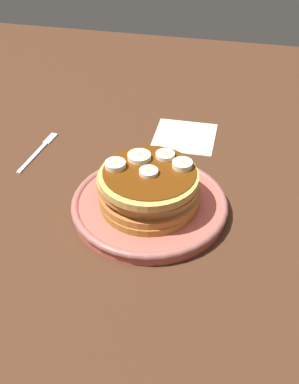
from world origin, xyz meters
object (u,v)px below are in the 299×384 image
banana_slice_1 (115,165)px  banana_slice_4 (182,165)px  banana_slice_0 (152,173)px  banana_slice_3 (139,157)px  fork (40,149)px  plate (150,205)px  banana_slice_2 (165,155)px  pancake_stack (148,188)px  napkin (185,136)px

banana_slice_1 → banana_slice_4: same height
banana_slice_0 → banana_slice_3: 4.21cm
banana_slice_0 → fork: 27.05cm
banana_slice_4 → plate: bearing=-64.2°
banana_slice_2 → pancake_stack: bearing=-20.7°
fork → napkin: bearing=112.0°
plate → banana_slice_4: (-2.10, 4.33, 6.53)cm
banana_slice_3 → fork: 23.42cm
banana_slice_3 → banana_slice_2: bearing=109.5°
banana_slice_0 → banana_slice_2: (-4.58, 1.00, 0.02)cm
banana_slice_4 → banana_slice_3: bearing=-95.7°
pancake_stack → banana_slice_3: (-3.00, -2.00, 3.13)cm
banana_slice_1 → banana_slice_2: banana_slice_1 is taller
banana_slice_0 → banana_slice_4: banana_slice_4 is taller
banana_slice_2 → banana_slice_4: 3.45cm
banana_slice_3 → banana_slice_4: bearing=84.3°
banana_slice_2 → banana_slice_0: bearing=-12.3°
banana_slice_0 → banana_slice_3: banana_slice_3 is taller
plate → banana_slice_1: bearing=-91.2°
banana_slice_0 → banana_slice_3: (-3.30, -2.62, 0.08)cm
banana_slice_0 → banana_slice_2: size_ratio=0.95×
banana_slice_1 → banana_slice_3: bearing=132.8°
plate → banana_slice_4: 8.12cm
banana_slice_2 → napkin: size_ratio=0.26×
banana_slice_0 → banana_slice_1: 5.51cm
banana_slice_2 → napkin: bearing=178.8°
plate → banana_slice_2: (-4.03, 1.48, 6.44)cm
pancake_stack → banana_slice_4: bearing=117.7°
banana_slice_3 → plate: bearing=37.9°
banana_slice_1 → banana_slice_4: 9.53cm
banana_slice_4 → fork: bearing=-110.3°
pancake_stack → banana_slice_2: size_ratio=5.50×
banana_slice_1 → fork: bearing=-124.3°
pancake_stack → banana_slice_4: banana_slice_4 is taller
plate → banana_slice_2: 7.74cm
banana_slice_1 → fork: (-11.87, -17.37, -7.39)cm
fork → banana_slice_4: bearing=69.7°
banana_slice_3 → fork: banana_slice_3 is taller
banana_slice_1 → napkin: (-21.65, 6.82, -7.49)cm
napkin → banana_slice_0: bearing=-3.5°
plate → banana_slice_3: banana_slice_3 is taller
banana_slice_0 → plate: bearing=-139.2°
banana_slice_0 → napkin: (-22.31, 1.36, -7.38)cm
banana_slice_0 → napkin: banana_slice_0 is taller
napkin → fork: 26.10cm
banana_slice_0 → banana_slice_1: banana_slice_1 is taller
banana_slice_1 → banana_slice_2: 7.56cm
banana_slice_4 → fork: banana_slice_4 is taller
banana_slice_2 → fork: banana_slice_2 is taller
pancake_stack → napkin: bearing=174.9°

